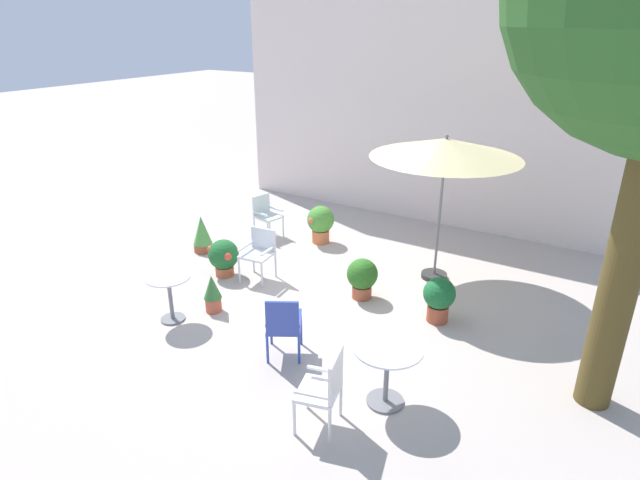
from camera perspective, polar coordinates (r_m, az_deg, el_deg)
ground_plane at (r=8.70m, az=-0.16°, el=-5.71°), size 60.00×60.00×0.00m
villa_facade at (r=11.56m, az=11.36°, el=15.06°), size 8.78×0.30×5.37m
patio_umbrella_0 at (r=8.66m, az=13.38°, el=9.49°), size 2.40×2.40×2.48m
cafe_table_0 at (r=6.19m, az=7.25°, el=-13.11°), size 0.80×0.80×0.76m
cafe_table_1 at (r=8.03m, az=-15.91°, el=-5.19°), size 0.65×0.65×0.72m
patio_chair_0 at (r=10.83m, az=-5.87°, el=2.92°), size 0.55×0.54×0.85m
patio_chair_1 at (r=5.82m, az=0.60°, el=-15.45°), size 0.53×0.57×0.94m
patio_chair_2 at (r=6.92m, az=-3.95°, el=-8.98°), size 0.62×0.64×0.91m
patio_chair_3 at (r=9.03m, az=-6.55°, el=-1.10°), size 0.53×0.53×0.87m
potted_plant_0 at (r=8.21m, az=-11.51°, el=-5.58°), size 0.27×0.27×0.60m
potted_plant_1 at (r=10.47m, az=0.06°, el=1.94°), size 0.54×0.55×0.76m
potted_plant_2 at (r=10.32m, az=-12.58°, el=0.63°), size 0.36×0.36×0.72m
potted_plant_3 at (r=8.43m, az=4.57°, el=-3.95°), size 0.50×0.50×0.66m
potted_plant_4 at (r=9.27m, az=-10.35°, el=-1.73°), size 0.53×0.53×0.66m
potted_plant_5 at (r=7.95m, az=12.70°, el=-6.04°), size 0.47×0.47×0.69m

